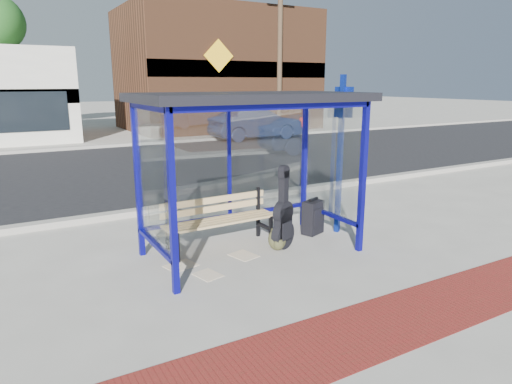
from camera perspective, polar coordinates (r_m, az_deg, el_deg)
ground at (r=7.12m, az=-0.52°, el=-7.56°), size 120.00×120.00×0.00m
brick_paver_strip at (r=5.22m, az=14.11°, el=-16.27°), size 60.00×1.00×0.01m
curb_near at (r=9.61m, az=-8.96°, el=-1.71°), size 60.00×0.25×0.12m
street_asphalt at (r=14.41m, az=-16.22°, el=2.77°), size 60.00×10.00×0.00m
curb_far at (r=19.34m, az=-19.85°, el=5.32°), size 60.00×0.25×0.12m
far_sidewalk at (r=21.21m, az=-20.75°, el=5.75°), size 60.00×4.00×0.01m
bus_shelter at (r=6.72m, az=-0.86°, el=9.34°), size 3.30×1.80×2.42m
storefront_brown at (r=26.77m, az=-4.99°, el=14.87°), size 10.00×7.08×6.40m
tree_right at (r=32.07m, az=-0.13°, el=18.73°), size 3.60×3.60×7.03m
utility_pole_east at (r=22.82m, az=3.00°, el=17.42°), size 1.60×0.24×8.00m
bench at (r=7.21m, az=-4.66°, el=-3.24°), size 1.84×0.50×0.86m
guitar_bag at (r=7.15m, az=3.41°, el=-3.58°), size 0.47×0.30×1.26m
suitcase at (r=7.93m, az=7.14°, el=-3.18°), size 0.43×0.35×0.64m
backpack at (r=7.17m, az=2.68°, el=-6.05°), size 0.33×0.31×0.34m
sign_post at (r=7.87m, az=10.53°, el=5.65°), size 0.17×0.32×2.69m
newspaper_a at (r=6.71m, az=-9.35°, el=-9.07°), size 0.49×0.42×0.01m
newspaper_b at (r=6.36m, az=-6.04°, el=-10.27°), size 0.37×0.43×0.01m
newspaper_c at (r=6.99m, az=-1.54°, el=-7.93°), size 0.41×0.47×0.01m
parked_car at (r=21.16m, az=0.02°, el=8.53°), size 4.31×1.54×1.42m
fire_hydrant at (r=24.47m, az=5.70°, el=8.46°), size 0.35×0.23×0.77m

